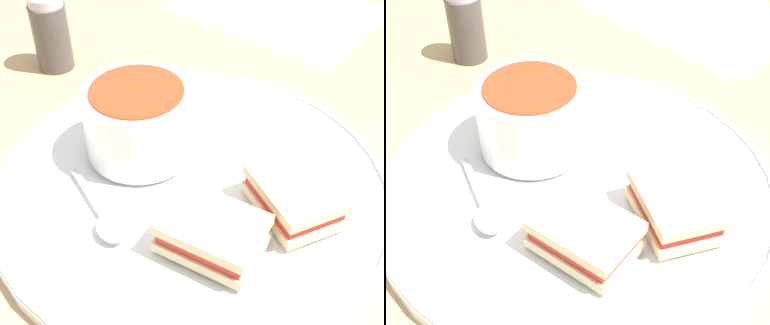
{
  "view_description": "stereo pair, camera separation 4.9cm",
  "coord_description": "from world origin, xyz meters",
  "views": [
    {
      "loc": [
        0.25,
        0.26,
        0.36
      ],
      "look_at": [
        0.0,
        0.0,
        0.04
      ],
      "focal_mm": 50.0,
      "sensor_mm": 36.0,
      "label": 1
    },
    {
      "loc": [
        0.21,
        0.29,
        0.36
      ],
      "look_at": [
        0.0,
        0.0,
        0.04
      ],
      "focal_mm": 50.0,
      "sensor_mm": 36.0,
      "label": 2
    }
  ],
  "objects": [
    {
      "name": "ground_plane",
      "position": [
        0.0,
        0.0,
        0.0
      ],
      "size": [
        2.4,
        2.4,
        0.0
      ],
      "primitive_type": "plane",
      "color": "tan"
    },
    {
      "name": "salt_shaker",
      "position": [
        -0.03,
        -0.28,
        0.05
      ],
      "size": [
        0.04,
        0.04,
        0.09
      ],
      "color": "#4C4742",
      "rests_on": "ground_plane"
    },
    {
      "name": "plate",
      "position": [
        0.0,
        0.0,
        0.01
      ],
      "size": [
        0.37,
        0.37,
        0.02
      ],
      "color": "white",
      "rests_on": "ground_plane"
    },
    {
      "name": "menu_sheet",
      "position": [
        -0.36,
        -0.19,
        0.0
      ],
      "size": [
        0.24,
        0.31,
        0.0
      ],
      "rotation": [
        0.0,
        0.0,
        0.11
      ],
      "color": "white",
      "rests_on": "ground_plane"
    },
    {
      "name": "sandwich_half_near",
      "position": [
        0.04,
        0.07,
        0.03
      ],
      "size": [
        0.08,
        0.09,
        0.03
      ],
      "rotation": [
        0.0,
        0.0,
        1.85
      ],
      "color": "beige",
      "rests_on": "plate"
    },
    {
      "name": "sandwich_half_far",
      "position": [
        -0.04,
        0.09,
        0.03
      ],
      "size": [
        0.08,
        0.1,
        0.03
      ],
      "rotation": [
        0.0,
        0.0,
        1.22
      ],
      "color": "beige",
      "rests_on": "plate"
    },
    {
      "name": "spoon",
      "position": [
        0.09,
        -0.0,
        0.02
      ],
      "size": [
        0.04,
        0.11,
        0.01
      ],
      "rotation": [
        0.0,
        0.0,
        7.63
      ],
      "color": "silver",
      "rests_on": "plate"
    },
    {
      "name": "soup_bowl",
      "position": [
        0.01,
        -0.07,
        0.05
      ],
      "size": [
        0.1,
        0.1,
        0.07
      ],
      "color": "white",
      "rests_on": "plate"
    }
  ]
}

